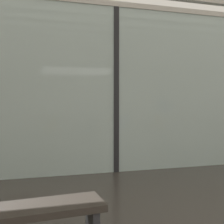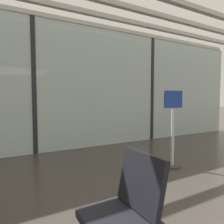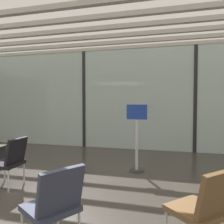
{
  "view_description": "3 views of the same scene",
  "coord_description": "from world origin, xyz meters",
  "px_view_note": "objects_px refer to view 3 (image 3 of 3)",
  "views": [
    {
      "loc": [
        -1.53,
        0.03,
        1.33
      ],
      "look_at": [
        0.56,
        7.44,
        1.09
      ],
      "focal_mm": 44.71,
      "sensor_mm": 36.0,
      "label": 1
    },
    {
      "loc": [
        -0.71,
        0.22,
        1.3
      ],
      "look_at": [
        1.79,
        4.69,
        0.95
      ],
      "focal_mm": 32.41,
      "sensor_mm": 36.0,
      "label": 2
    },
    {
      "loc": [
        2.85,
        -1.87,
        1.49
      ],
      "look_at": [
        1.08,
        4.75,
        1.19
      ],
      "focal_mm": 36.22,
      "sensor_mm": 36.0,
      "label": 3
    }
  ],
  "objects_px": {
    "lounge_chair_2": "(204,205)",
    "info_sign": "(137,140)",
    "lounge_chair_3": "(10,159)",
    "lounge_chair_1": "(55,202)",
    "parked_airplane": "(109,96)"
  },
  "relations": [
    {
      "from": "parked_airplane",
      "to": "lounge_chair_2",
      "type": "xyz_separation_m",
      "value": [
        4.03,
        -10.89,
        -1.37
      ]
    },
    {
      "from": "lounge_chair_2",
      "to": "info_sign",
      "type": "relative_size",
      "value": 0.6
    },
    {
      "from": "parked_airplane",
      "to": "info_sign",
      "type": "relative_size",
      "value": 10.04
    },
    {
      "from": "lounge_chair_2",
      "to": "info_sign",
      "type": "bearing_deg",
      "value": -113.57
    },
    {
      "from": "lounge_chair_1",
      "to": "lounge_chair_2",
      "type": "distance_m",
      "value": 1.48
    },
    {
      "from": "lounge_chair_1",
      "to": "lounge_chair_2",
      "type": "xyz_separation_m",
      "value": [
        1.44,
        0.31,
        0.0
      ]
    },
    {
      "from": "parked_airplane",
      "to": "lounge_chair_1",
      "type": "distance_m",
      "value": 11.58
    },
    {
      "from": "lounge_chair_1",
      "to": "info_sign",
      "type": "relative_size",
      "value": 0.6
    },
    {
      "from": "parked_airplane",
      "to": "lounge_chair_2",
      "type": "bearing_deg",
      "value": -69.7
    },
    {
      "from": "lounge_chair_2",
      "to": "info_sign",
      "type": "height_order",
      "value": "info_sign"
    },
    {
      "from": "lounge_chair_2",
      "to": "lounge_chair_3",
      "type": "distance_m",
      "value": 3.22
    },
    {
      "from": "lounge_chair_3",
      "to": "lounge_chair_1",
      "type": "bearing_deg",
      "value": 49.47
    },
    {
      "from": "lounge_chair_2",
      "to": "lounge_chair_3",
      "type": "height_order",
      "value": "same"
    },
    {
      "from": "lounge_chair_2",
      "to": "info_sign",
      "type": "xyz_separation_m",
      "value": [
        -1.05,
        2.5,
        0.18
      ]
    },
    {
      "from": "lounge_chair_1",
      "to": "lounge_chair_3",
      "type": "height_order",
      "value": "same"
    }
  ]
}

